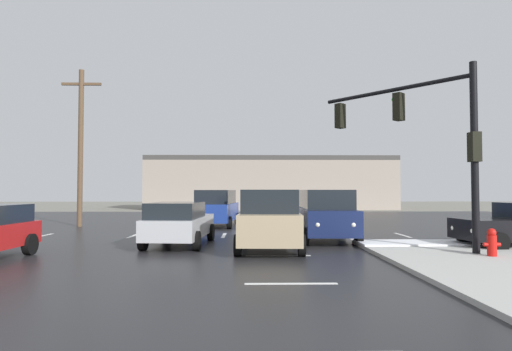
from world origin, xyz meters
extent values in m
plane|color=slate|center=(0.00, 0.00, 0.00)|extent=(120.00, 120.00, 0.00)
cube|color=#232326|center=(0.00, 0.00, 0.01)|extent=(44.00, 44.00, 0.02)
cube|color=white|center=(5.00, -4.00, 0.17)|extent=(4.00, 1.60, 0.06)
cube|color=silver|center=(0.00, -10.00, 0.02)|extent=(2.00, 0.15, 0.01)
cube|color=silver|center=(0.00, -6.00, 0.02)|extent=(2.00, 0.15, 0.01)
cube|color=silver|center=(0.00, -2.00, 0.02)|extent=(2.00, 0.15, 0.01)
cube|color=silver|center=(0.00, 2.00, 0.02)|extent=(2.00, 0.15, 0.01)
cube|color=silver|center=(0.00, 6.00, 0.02)|extent=(2.00, 0.15, 0.01)
cube|color=silver|center=(0.00, 10.00, 0.02)|extent=(2.00, 0.15, 0.01)
cube|color=silver|center=(0.00, 14.00, 0.02)|extent=(2.00, 0.15, 0.01)
cube|color=silver|center=(0.00, 18.00, 0.02)|extent=(2.00, 0.15, 0.01)
cube|color=silver|center=(-10.00, 0.00, 0.02)|extent=(0.15, 2.00, 0.01)
cube|color=silver|center=(-6.00, 0.00, 0.02)|extent=(0.15, 2.00, 0.01)
cube|color=silver|center=(-2.00, 0.00, 0.02)|extent=(0.15, 2.00, 0.01)
cube|color=silver|center=(2.00, 0.00, 0.02)|extent=(0.15, 2.00, 0.01)
cube|color=silver|center=(6.00, 0.00, 0.02)|extent=(0.15, 2.00, 0.01)
cube|color=silver|center=(10.00, 0.00, 0.02)|extent=(0.15, 2.00, 0.01)
cube|color=silver|center=(3.50, -4.00, 0.02)|extent=(0.45, 7.00, 0.01)
cylinder|color=black|center=(5.92, -6.42, 3.04)|extent=(0.22, 0.22, 5.80)
cylinder|color=black|center=(4.11, -4.35, 5.54)|extent=(3.74, 4.25, 0.14)
cube|color=black|center=(4.29, -4.55, 4.92)|extent=(0.46, 0.45, 0.95)
sphere|color=#19D833|center=(4.18, -4.43, 5.20)|extent=(0.20, 0.20, 0.20)
cube|color=black|center=(2.66, -2.68, 4.92)|extent=(0.46, 0.45, 0.95)
sphere|color=#19D833|center=(2.55, -2.56, 5.20)|extent=(0.20, 0.20, 0.20)
cube|color=black|center=(5.92, -6.42, 3.34)|extent=(0.28, 0.36, 0.90)
cylinder|color=red|center=(6.09, -6.98, 0.44)|extent=(0.26, 0.26, 0.60)
sphere|color=red|center=(6.09, -6.98, 0.81)|extent=(0.25, 0.25, 0.25)
cylinder|color=red|center=(5.91, -6.98, 0.47)|extent=(0.12, 0.11, 0.11)
cylinder|color=red|center=(6.27, -6.98, 0.47)|extent=(0.12, 0.11, 0.11)
cube|color=gray|center=(1.57, 29.34, 2.60)|extent=(26.74, 8.00, 5.20)
cube|color=#3F3D3A|center=(1.57, 29.34, 5.45)|extent=(26.74, 8.00, 0.50)
cube|color=#141E47|center=(2.19, -1.87, 0.82)|extent=(2.08, 4.85, 0.95)
cube|color=black|center=(2.19, -1.87, 1.67)|extent=(1.88, 3.41, 0.75)
cylinder|color=black|center=(3.13, -3.53, 0.35)|extent=(0.24, 0.67, 0.66)
cylinder|color=black|center=(1.18, -3.48, 0.35)|extent=(0.24, 0.67, 0.66)
cylinder|color=black|center=(3.21, -0.27, 0.35)|extent=(0.24, 0.67, 0.66)
cylinder|color=black|center=(1.26, -0.22, 0.35)|extent=(0.24, 0.67, 0.66)
sphere|color=white|center=(2.75, -4.24, 0.82)|extent=(0.18, 0.18, 0.18)
sphere|color=white|center=(1.51, -4.21, 0.82)|extent=(0.18, 0.18, 0.18)
cylinder|color=black|center=(-7.71, -5.70, 0.35)|extent=(0.23, 0.66, 0.66)
cube|color=#B7BABF|center=(-3.43, -3.30, 0.70)|extent=(2.12, 4.62, 0.70)
cube|color=black|center=(-3.47, -3.97, 1.33)|extent=(1.83, 2.59, 0.55)
cylinder|color=black|center=(-4.22, -1.71, 0.35)|extent=(0.27, 0.67, 0.66)
cylinder|color=black|center=(-2.42, -1.84, 0.35)|extent=(0.27, 0.67, 0.66)
cylinder|color=black|center=(-4.43, -4.76, 0.35)|extent=(0.27, 0.67, 0.66)
cylinder|color=black|center=(-2.64, -4.89, 0.35)|extent=(0.27, 0.67, 0.66)
sphere|color=white|center=(-3.84, -1.06, 0.70)|extent=(0.18, 0.18, 0.18)
sphere|color=white|center=(-2.70, -1.14, 0.70)|extent=(0.18, 0.18, 0.18)
cube|color=tan|center=(-0.18, -4.48, 0.82)|extent=(2.19, 4.89, 0.95)
cube|color=black|center=(-0.18, -4.48, 1.67)|extent=(1.96, 3.44, 0.75)
cylinder|color=black|center=(-1.08, -2.80, 0.35)|extent=(0.25, 0.67, 0.66)
cylinder|color=black|center=(0.87, -2.90, 0.35)|extent=(0.25, 0.67, 0.66)
cylinder|color=black|center=(-1.24, -6.06, 0.35)|extent=(0.25, 0.67, 0.66)
cylinder|color=black|center=(0.71, -6.16, 0.35)|extent=(0.25, 0.67, 0.66)
sphere|color=white|center=(-0.69, -2.10, 0.82)|extent=(0.18, 0.18, 0.18)
sphere|color=white|center=(0.56, -2.16, 0.82)|extent=(0.18, 0.18, 0.18)
cylinder|color=black|center=(7.14, -5.53, 0.35)|extent=(0.68, 0.28, 0.66)
cylinder|color=black|center=(6.98, -3.74, 0.35)|extent=(0.68, 0.28, 0.66)
sphere|color=white|center=(6.44, -5.27, 0.70)|extent=(0.18, 0.18, 0.18)
sphere|color=white|center=(6.34, -4.12, 0.70)|extent=(0.18, 0.18, 0.18)
cube|color=navy|center=(-2.71, 5.04, 0.82)|extent=(2.41, 4.97, 0.95)
cube|color=black|center=(-2.71, 5.04, 1.67)|extent=(2.11, 3.52, 0.75)
cylinder|color=black|center=(-3.52, 6.76, 0.35)|extent=(0.28, 0.68, 0.66)
cylinder|color=black|center=(-1.58, 6.57, 0.35)|extent=(0.28, 0.68, 0.66)
cylinder|color=black|center=(-3.84, 3.51, 0.35)|extent=(0.28, 0.68, 0.66)
cylinder|color=black|center=(-1.90, 3.32, 0.35)|extent=(0.28, 0.68, 0.66)
sphere|color=white|center=(-3.10, 7.44, 0.82)|extent=(0.18, 0.18, 0.18)
sphere|color=white|center=(-1.86, 7.32, 0.82)|extent=(0.18, 0.18, 0.18)
cylinder|color=brown|center=(-10.30, 4.97, 4.41)|extent=(0.28, 0.28, 8.81)
cube|color=brown|center=(-10.30, 4.97, 8.01)|extent=(2.20, 0.14, 0.14)
camera|label=1|loc=(-0.93, -19.35, 2.02)|focal=30.41mm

